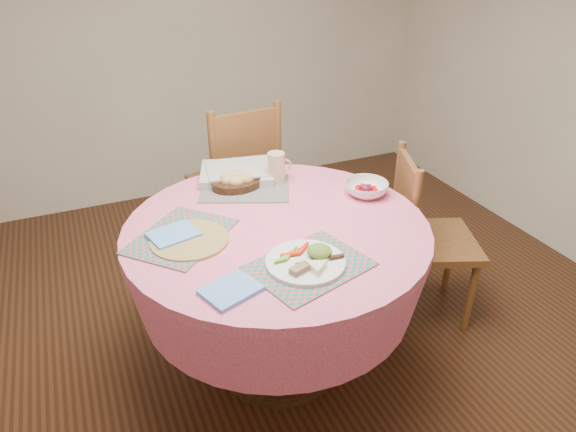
% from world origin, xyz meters
% --- Properties ---
extents(ground, '(4.00, 4.00, 0.00)m').
position_xyz_m(ground, '(0.00, 0.00, 0.00)').
color(ground, '#331C0F').
rests_on(ground, ground).
extents(dining_table, '(1.24, 1.24, 0.75)m').
position_xyz_m(dining_table, '(0.00, 0.00, 0.56)').
color(dining_table, pink).
rests_on(dining_table, ground).
extents(chair_right, '(0.52, 0.53, 0.89)m').
position_xyz_m(chair_right, '(0.83, 0.07, 0.47)').
color(chair_right, brown).
rests_on(chair_right, ground).
extents(chair_back, '(0.50, 0.48, 1.00)m').
position_xyz_m(chair_back, '(0.14, 0.94, 0.52)').
color(chair_back, brown).
rests_on(chair_back, ground).
extents(placemat_front, '(0.47, 0.40, 0.01)m').
position_xyz_m(placemat_front, '(-0.01, -0.32, 0.75)').
color(placemat_front, '#167F65').
rests_on(placemat_front, dining_table).
extents(placemat_left, '(0.50, 0.49, 0.01)m').
position_xyz_m(placemat_left, '(-0.37, 0.06, 0.75)').
color(placemat_left, '#167F65').
rests_on(placemat_left, dining_table).
extents(placemat_back, '(0.49, 0.43, 0.01)m').
position_xyz_m(placemat_back, '(-0.00, 0.37, 0.75)').
color(placemat_back, '#167F65').
rests_on(placemat_back, dining_table).
extents(wicker_trivet, '(0.30, 0.30, 0.01)m').
position_xyz_m(wicker_trivet, '(-0.35, 0.02, 0.76)').
color(wicker_trivet, olive).
rests_on(wicker_trivet, dining_table).
extents(napkin_near, '(0.22, 0.19, 0.01)m').
position_xyz_m(napkin_near, '(-0.31, -0.35, 0.76)').
color(napkin_near, '#5FA1F5').
rests_on(napkin_near, dining_table).
extents(napkin_far, '(0.21, 0.18, 0.01)m').
position_xyz_m(napkin_far, '(-0.40, 0.07, 0.76)').
color(napkin_far, '#5FA1F5').
rests_on(napkin_far, placemat_left).
extents(dinner_plate, '(0.28, 0.28, 0.05)m').
position_xyz_m(dinner_plate, '(-0.01, -0.31, 0.77)').
color(dinner_plate, white).
rests_on(dinner_plate, placemat_front).
extents(bread_bowl, '(0.23, 0.23, 0.08)m').
position_xyz_m(bread_bowl, '(-0.04, 0.39, 0.79)').
color(bread_bowl, black).
rests_on(bread_bowl, placemat_back).
extents(latte_mug, '(0.12, 0.08, 0.14)m').
position_xyz_m(latte_mug, '(0.16, 0.37, 0.83)').
color(latte_mug, '#CABA8A').
rests_on(latte_mug, placemat_back).
extents(fruit_bowl, '(0.26, 0.26, 0.06)m').
position_xyz_m(fruit_bowl, '(0.47, 0.09, 0.78)').
color(fruit_bowl, white).
rests_on(fruit_bowl, dining_table).
extents(newspaper_stack, '(0.41, 0.37, 0.04)m').
position_xyz_m(newspaper_stack, '(0.00, 0.50, 0.78)').
color(newspaper_stack, silver).
rests_on(newspaper_stack, dining_table).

